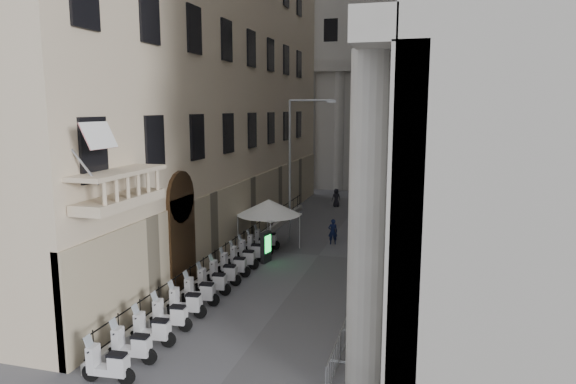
# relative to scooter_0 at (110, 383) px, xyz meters

# --- Properties ---
(far_building) EXTENTS (22.00, 10.00, 30.00)m
(far_building) POSITION_rel_scooter_0_xyz_m (3.33, 44.13, 15.00)
(far_building) COLOR #A5A29C
(far_building) RESTS_ON ground
(iron_fence) EXTENTS (0.30, 28.00, 1.40)m
(iron_fence) POSITION_rel_scooter_0_xyz_m (-0.97, 14.13, 0.00)
(iron_fence) COLOR black
(iron_fence) RESTS_ON ground
(blue_awning) EXTENTS (1.60, 3.00, 3.00)m
(blue_awning) POSITION_rel_scooter_0_xyz_m (7.48, 22.13, 0.00)
(blue_awning) COLOR navy
(blue_awning) RESTS_ON ground
(flag) EXTENTS (1.00, 1.40, 8.20)m
(flag) POSITION_rel_scooter_0_xyz_m (-0.67, 1.13, 0.00)
(flag) COLOR #9E0C11
(flag) RESTS_ON ground
(scooter_0) EXTENTS (1.44, 0.66, 1.50)m
(scooter_0) POSITION_rel_scooter_0_xyz_m (0.00, 0.00, 0.00)
(scooter_0) COLOR silver
(scooter_0) RESTS_ON ground
(scooter_1) EXTENTS (1.44, 0.66, 1.50)m
(scooter_1) POSITION_rel_scooter_0_xyz_m (0.00, 1.32, 0.00)
(scooter_1) COLOR silver
(scooter_1) RESTS_ON ground
(scooter_2) EXTENTS (1.44, 0.66, 1.50)m
(scooter_2) POSITION_rel_scooter_0_xyz_m (0.00, 2.63, 0.00)
(scooter_2) COLOR silver
(scooter_2) RESTS_ON ground
(scooter_3) EXTENTS (1.44, 0.66, 1.50)m
(scooter_3) POSITION_rel_scooter_0_xyz_m (0.00, 3.95, 0.00)
(scooter_3) COLOR silver
(scooter_3) RESTS_ON ground
(scooter_4) EXTENTS (1.44, 0.66, 1.50)m
(scooter_4) POSITION_rel_scooter_0_xyz_m (0.00, 5.26, 0.00)
(scooter_4) COLOR silver
(scooter_4) RESTS_ON ground
(scooter_5) EXTENTS (1.44, 0.66, 1.50)m
(scooter_5) POSITION_rel_scooter_0_xyz_m (0.00, 6.58, 0.00)
(scooter_5) COLOR silver
(scooter_5) RESTS_ON ground
(scooter_6) EXTENTS (1.44, 0.66, 1.50)m
(scooter_6) POSITION_rel_scooter_0_xyz_m (0.00, 7.89, 0.00)
(scooter_6) COLOR silver
(scooter_6) RESTS_ON ground
(scooter_7) EXTENTS (1.44, 0.66, 1.50)m
(scooter_7) POSITION_rel_scooter_0_xyz_m (0.00, 9.21, 0.00)
(scooter_7) COLOR silver
(scooter_7) RESTS_ON ground
(scooter_8) EXTENTS (1.44, 0.66, 1.50)m
(scooter_8) POSITION_rel_scooter_0_xyz_m (0.00, 10.52, 0.00)
(scooter_8) COLOR silver
(scooter_8) RESTS_ON ground
(scooter_9) EXTENTS (1.44, 0.66, 1.50)m
(scooter_9) POSITION_rel_scooter_0_xyz_m (0.00, 11.84, 0.00)
(scooter_9) COLOR silver
(scooter_9) RESTS_ON ground
(scooter_10) EXTENTS (1.44, 0.66, 1.50)m
(scooter_10) POSITION_rel_scooter_0_xyz_m (0.00, 13.15, 0.00)
(scooter_10) COLOR silver
(scooter_10) RESTS_ON ground
(scooter_11) EXTENTS (1.44, 0.66, 1.50)m
(scooter_11) POSITION_rel_scooter_0_xyz_m (0.00, 14.47, 0.00)
(scooter_11) COLOR silver
(scooter_11) RESTS_ON ground
(scooter_12) EXTENTS (1.44, 0.66, 1.50)m
(scooter_12) POSITION_rel_scooter_0_xyz_m (0.00, 15.78, 0.00)
(scooter_12) COLOR silver
(scooter_12) RESTS_ON ground
(barrier_0) EXTENTS (0.60, 2.40, 1.10)m
(barrier_0) POSITION_rel_scooter_0_xyz_m (6.64, 1.92, 0.00)
(barrier_0) COLOR #9DA0A4
(barrier_0) RESTS_ON ground
(barrier_1) EXTENTS (0.60, 2.40, 1.10)m
(barrier_1) POSITION_rel_scooter_0_xyz_m (6.64, 4.42, 0.00)
(barrier_1) COLOR #9DA0A4
(barrier_1) RESTS_ON ground
(barrier_2) EXTENTS (0.60, 2.40, 1.10)m
(barrier_2) POSITION_rel_scooter_0_xyz_m (6.64, 6.92, 0.00)
(barrier_2) COLOR #9DA0A4
(barrier_2) RESTS_ON ground
(barrier_3) EXTENTS (0.60, 2.40, 1.10)m
(barrier_3) POSITION_rel_scooter_0_xyz_m (6.64, 9.42, 0.00)
(barrier_3) COLOR #9DA0A4
(barrier_3) RESTS_ON ground
(barrier_4) EXTENTS (0.60, 2.40, 1.10)m
(barrier_4) POSITION_rel_scooter_0_xyz_m (6.64, 11.92, 0.00)
(barrier_4) COLOR #9DA0A4
(barrier_4) RESTS_ON ground
(barrier_5) EXTENTS (0.60, 2.40, 1.10)m
(barrier_5) POSITION_rel_scooter_0_xyz_m (6.64, 14.42, 0.00)
(barrier_5) COLOR #9DA0A4
(barrier_5) RESTS_ON ground
(barrier_6) EXTENTS (0.60, 2.40, 1.10)m
(barrier_6) POSITION_rel_scooter_0_xyz_m (6.64, 16.92, 0.00)
(barrier_6) COLOR #9DA0A4
(barrier_6) RESTS_ON ground
(security_tent) EXTENTS (3.74, 3.74, 3.04)m
(security_tent) POSITION_rel_scooter_0_xyz_m (-0.27, 16.56, 2.54)
(security_tent) COLOR silver
(security_tent) RESTS_ON ground
(street_lamp) EXTENTS (2.88, 0.68, 8.91)m
(street_lamp) POSITION_rel_scooter_0_xyz_m (1.20, 18.23, 5.35)
(street_lamp) COLOR gray
(street_lamp) RESTS_ON ground
(info_kiosk) EXTENTS (0.41, 0.84, 1.72)m
(info_kiosk) POSITION_rel_scooter_0_xyz_m (0.81, 13.28, 0.87)
(info_kiosk) COLOR black
(info_kiosk) RESTS_ON ground
(pedestrian_a) EXTENTS (0.67, 0.54, 1.60)m
(pedestrian_a) POSITION_rel_scooter_0_xyz_m (3.66, 17.99, 0.80)
(pedestrian_a) COLOR black
(pedestrian_a) RESTS_ON ground
(pedestrian_b) EXTENTS (1.00, 0.99, 1.63)m
(pedestrian_b) POSITION_rel_scooter_0_xyz_m (3.65, 26.80, 0.82)
(pedestrian_b) COLOR black
(pedestrian_b) RESTS_ON ground
(pedestrian_c) EXTENTS (0.91, 0.83, 1.56)m
(pedestrian_c) POSITION_rel_scooter_0_xyz_m (1.70, 30.23, 0.78)
(pedestrian_c) COLOR black
(pedestrian_c) RESTS_ON ground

